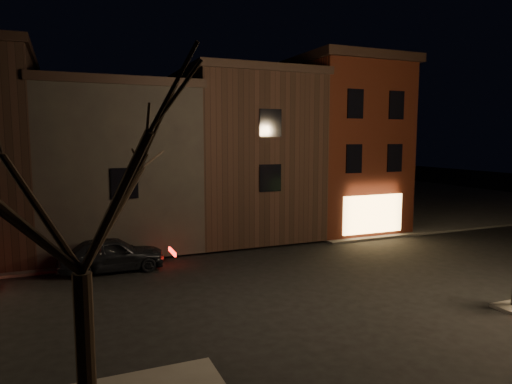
% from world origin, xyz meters
% --- Properties ---
extents(ground, '(120.00, 120.00, 0.00)m').
position_xyz_m(ground, '(0.00, 0.00, 0.00)').
color(ground, black).
rests_on(ground, ground).
extents(sidewalk_far_right, '(30.00, 30.00, 0.12)m').
position_xyz_m(sidewalk_far_right, '(20.00, 20.00, 0.06)').
color(sidewalk_far_right, '#2D2B28').
rests_on(sidewalk_far_right, ground).
extents(corner_building, '(6.50, 8.50, 10.50)m').
position_xyz_m(corner_building, '(8.00, 9.47, 5.40)').
color(corner_building, '#41160B').
rests_on(corner_building, ground).
extents(row_building_a, '(7.30, 10.30, 9.40)m').
position_xyz_m(row_building_a, '(1.50, 10.50, 4.83)').
color(row_building_a, black).
rests_on(row_building_a, ground).
extents(row_building_b, '(7.80, 10.30, 8.40)m').
position_xyz_m(row_building_b, '(-5.75, 10.50, 4.33)').
color(row_building_b, black).
rests_on(row_building_b, ground).
extents(bare_tree_left, '(5.60, 5.60, 7.50)m').
position_xyz_m(bare_tree_left, '(-8.00, -7.00, 5.43)').
color(bare_tree_left, black).
rests_on(bare_tree_left, sidewalk_near_left).
extents(parked_car_a, '(4.44, 1.81, 1.51)m').
position_xyz_m(parked_car_a, '(-6.50, 4.43, 0.75)').
color(parked_car_a, black).
rests_on(parked_car_a, ground).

